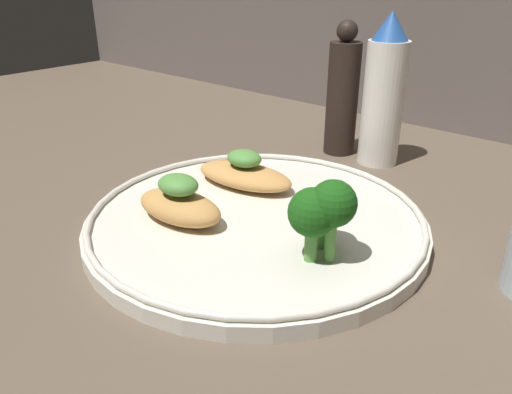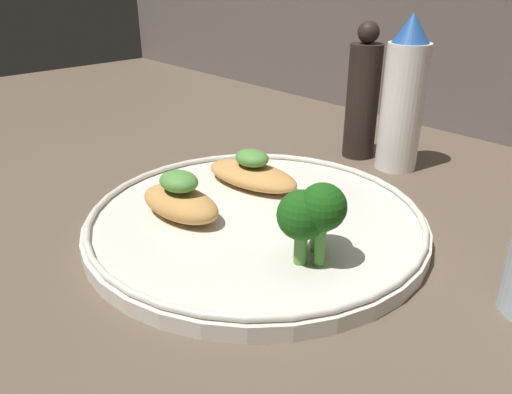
{
  "view_description": "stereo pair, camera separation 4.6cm",
  "coord_description": "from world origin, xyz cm",
  "px_view_note": "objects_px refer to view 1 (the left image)",
  "views": [
    {
      "loc": [
        27.45,
        -31.67,
        23.18
      ],
      "look_at": [
        0.0,
        0.0,
        3.4
      ],
      "focal_mm": 35.0,
      "sensor_mm": 36.0,
      "label": 1
    },
    {
      "loc": [
        30.77,
        -28.45,
        23.18
      ],
      "look_at": [
        0.0,
        0.0,
        3.4
      ],
      "focal_mm": 35.0,
      "sensor_mm": 36.0,
      "label": 2
    }
  ],
  "objects_px": {
    "plate": "(256,220)",
    "sauce_bottle": "(386,94)",
    "broccoli_bunch": "(323,210)",
    "pepper_grinder": "(343,95)"
  },
  "relations": [
    {
      "from": "broccoli_bunch",
      "to": "pepper_grinder",
      "type": "relative_size",
      "value": 0.41
    },
    {
      "from": "plate",
      "to": "sauce_bottle",
      "type": "relative_size",
      "value": 1.75
    },
    {
      "from": "plate",
      "to": "broccoli_bunch",
      "type": "height_order",
      "value": "broccoli_bunch"
    },
    {
      "from": "plate",
      "to": "broccoli_bunch",
      "type": "distance_m",
      "value": 0.1
    },
    {
      "from": "plate",
      "to": "sauce_bottle",
      "type": "distance_m",
      "value": 0.25
    },
    {
      "from": "plate",
      "to": "pepper_grinder",
      "type": "relative_size",
      "value": 1.89
    },
    {
      "from": "plate",
      "to": "broccoli_bunch",
      "type": "relative_size",
      "value": 4.59
    },
    {
      "from": "sauce_bottle",
      "to": "pepper_grinder",
      "type": "height_order",
      "value": "sauce_bottle"
    },
    {
      "from": "plate",
      "to": "pepper_grinder",
      "type": "xyz_separation_m",
      "value": [
        -0.06,
        0.24,
        0.07
      ]
    },
    {
      "from": "plate",
      "to": "sauce_bottle",
      "type": "xyz_separation_m",
      "value": [
        0.0,
        0.24,
        0.08
      ]
    }
  ]
}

